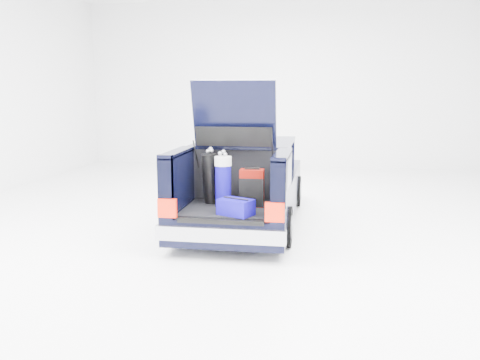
% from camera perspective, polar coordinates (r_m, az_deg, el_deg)
% --- Properties ---
extents(ground, '(14.00, 14.00, 0.00)m').
position_cam_1_polar(ground, '(9.09, 0.51, -4.74)').
color(ground, white).
rests_on(ground, ground).
extents(car, '(1.87, 4.65, 2.47)m').
position_cam_1_polar(car, '(9.04, 0.63, -0.44)').
color(car, black).
rests_on(car, ground).
extents(red_suitcase, '(0.36, 0.24, 0.59)m').
position_cam_1_polar(red_suitcase, '(7.57, 1.35, -0.91)').
color(red_suitcase, '#640903').
rests_on(red_suitcase, car).
extents(black_golf_bag, '(0.33, 0.37, 0.86)m').
position_cam_1_polar(black_golf_bag, '(7.79, -3.34, 0.20)').
color(black_golf_bag, black).
rests_on(black_golf_bag, car).
extents(blue_golf_bag, '(0.31, 0.31, 0.85)m').
position_cam_1_polar(blue_golf_bag, '(7.55, -1.90, -0.11)').
color(blue_golf_bag, black).
rests_on(blue_golf_bag, car).
extents(blue_duffel, '(0.55, 0.47, 0.24)m').
position_cam_1_polar(blue_duffel, '(7.07, -0.47, -3.05)').
color(blue_duffel, '#0D057B').
rests_on(blue_duffel, car).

